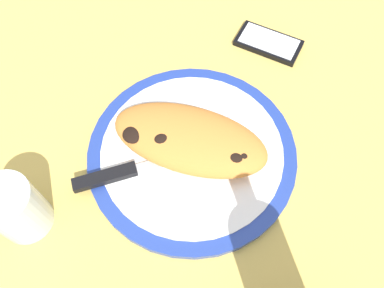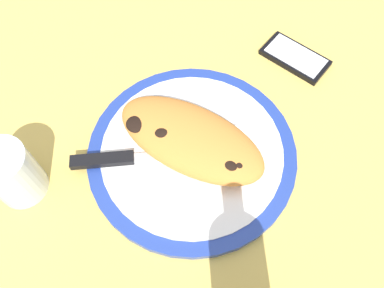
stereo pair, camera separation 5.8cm
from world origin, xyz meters
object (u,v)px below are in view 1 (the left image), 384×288
Objects in this scene: calzone at (189,139)px; plate at (192,153)px; knife at (127,171)px; smartphone at (269,43)px; fork at (184,111)px; water_glass at (18,211)px.

plate is at bearing 141.75° from calzone.
knife is 1.58× the size of smartphone.
plate is at bearing 120.95° from fork.
fork is 22.34cm from smartphone.
plate is 2.64× the size of smartphone.
smartphone is 1.28× the size of water_glass.
plate is at bearing 79.27° from smartphone.
knife is at bearing 46.57° from calzone.
plate is 10.54cm from knife.
calzone is (0.60, -0.48, 3.24)cm from plate.
water_glass is at bearing 62.49° from smartphone.
plate is 1.67× the size of knife.
fork is at bearing -120.90° from water_glass.
fork is at bearing -59.05° from plate.
knife is at bearing -133.23° from water_glass.
plate is 1.33× the size of calzone.
calzone reaches higher than knife.
calzone is 2.54× the size of water_glass.
water_glass reaches higher than plate.
calzone is 26.03cm from water_glass.
knife reaches higher than fork.
smartphone is at bearing -110.75° from knife.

